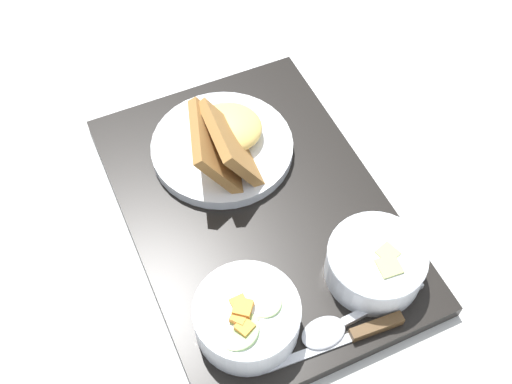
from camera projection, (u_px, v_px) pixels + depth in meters
name	position (u px, v px, depth m)	size (l,w,h in m)	color
ground_plane	(256.00, 214.00, 0.81)	(4.00, 4.00, 0.00)	silver
serving_tray	(256.00, 210.00, 0.80)	(0.45, 0.32, 0.02)	black
bowl_salad	(247.00, 316.00, 0.68)	(0.12, 0.12, 0.06)	silver
bowl_soup	(376.00, 262.00, 0.72)	(0.11, 0.11, 0.05)	silver
plate_main	(224.00, 143.00, 0.83)	(0.19, 0.19, 0.09)	silver
knife	(360.00, 333.00, 0.70)	(0.02, 0.16, 0.01)	silver
spoon	(341.00, 324.00, 0.70)	(0.04, 0.16, 0.01)	silver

